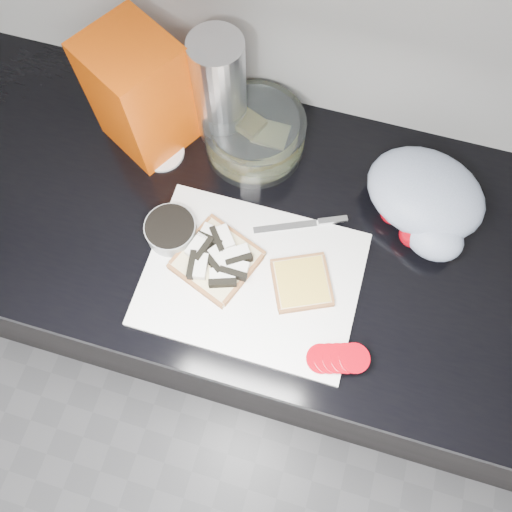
% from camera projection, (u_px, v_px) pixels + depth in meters
% --- Properties ---
extents(base_cabinet, '(3.50, 0.60, 0.86)m').
position_uv_depth(base_cabinet, '(266.00, 293.00, 1.43)').
color(base_cabinet, black).
rests_on(base_cabinet, ground).
extents(countertop, '(3.50, 0.64, 0.04)m').
position_uv_depth(countertop, '(270.00, 228.00, 1.01)').
color(countertop, black).
rests_on(countertop, base_cabinet).
extents(cutting_board, '(0.40, 0.30, 0.01)m').
position_uv_depth(cutting_board, '(252.00, 279.00, 0.94)').
color(cutting_board, white).
rests_on(cutting_board, countertop).
extents(bread_left, '(0.18, 0.18, 0.04)m').
position_uv_depth(bread_left, '(217.00, 259.00, 0.93)').
color(bread_left, beige).
rests_on(bread_left, cutting_board).
extents(bread_right, '(0.14, 0.14, 0.02)m').
position_uv_depth(bread_right, '(302.00, 283.00, 0.92)').
color(bread_right, beige).
rests_on(bread_right, cutting_board).
extents(tomato_slices, '(0.12, 0.08, 0.02)m').
position_uv_depth(tomato_slices, '(338.00, 358.00, 0.87)').
color(tomato_slices, '#A9030F').
rests_on(tomato_slices, cutting_board).
extents(knife, '(0.17, 0.09, 0.01)m').
position_uv_depth(knife, '(312.00, 223.00, 0.97)').
color(knife, silver).
rests_on(knife, cutting_board).
extents(seed_tub, '(0.10, 0.10, 0.05)m').
position_uv_depth(seed_tub, '(171.00, 231.00, 0.95)').
color(seed_tub, gray).
rests_on(seed_tub, countertop).
extents(tub_lid, '(0.12, 0.12, 0.01)m').
position_uv_depth(tub_lid, '(162.00, 152.00, 1.04)').
color(tub_lid, silver).
rests_on(tub_lid, countertop).
extents(glass_bowl, '(0.21, 0.21, 0.09)m').
position_uv_depth(glass_bowl, '(255.00, 135.00, 1.01)').
color(glass_bowl, silver).
rests_on(glass_bowl, countertop).
extents(bread_bag, '(0.21, 0.20, 0.25)m').
position_uv_depth(bread_bag, '(140.00, 95.00, 0.95)').
color(bread_bag, red).
rests_on(bread_bag, countertop).
extents(steel_canister, '(0.10, 0.10, 0.24)m').
position_uv_depth(steel_canister, '(220.00, 92.00, 0.95)').
color(steel_canister, silver).
rests_on(steel_canister, countertop).
extents(grocery_bag, '(0.28, 0.26, 0.10)m').
position_uv_depth(grocery_bag, '(427.00, 199.00, 0.95)').
color(grocery_bag, '#AAB5D1').
rests_on(grocery_bag, countertop).
extents(whole_tomatoes, '(0.10, 0.09, 0.06)m').
position_uv_depth(whole_tomatoes, '(404.00, 222.00, 0.96)').
color(whole_tomatoes, '#A9030F').
rests_on(whole_tomatoes, countertop).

